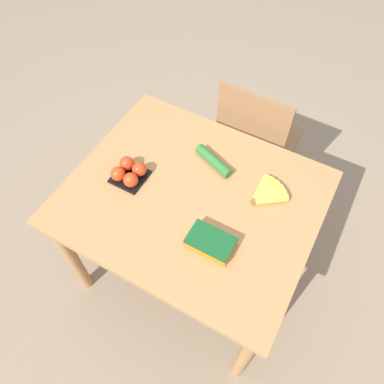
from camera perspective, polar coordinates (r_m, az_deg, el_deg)
ground_plane at (r=2.30m, az=-0.00°, el=-11.14°), size 12.00×12.00×0.00m
dining_table at (r=1.73m, az=-0.00°, el=-2.70°), size 1.08×0.90×0.75m
chair at (r=2.21m, az=9.57°, el=7.48°), size 0.43×0.41×0.94m
banana_bunch at (r=1.65m, az=11.28°, el=-0.22°), size 0.15×0.16×0.04m
tomato_pack at (r=1.68m, az=-9.59°, el=2.97°), size 0.14×0.14×0.08m
carrot_bag at (r=1.49m, az=2.88°, el=-7.58°), size 0.18×0.11×0.05m
cucumber_near at (r=1.72m, az=3.45°, el=4.72°), size 0.21×0.12×0.05m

